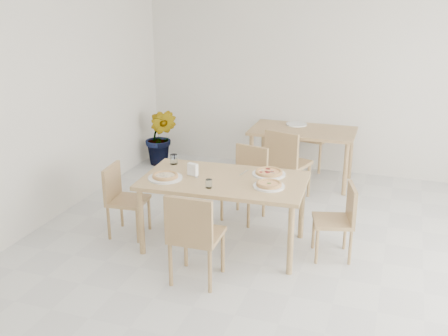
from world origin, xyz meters
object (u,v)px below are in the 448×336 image
(chair_back_n, at_px, (316,132))
(tumbler_a, at_px, (174,159))
(chair_south, at_px, (193,232))
(plate_pepperoni, at_px, (269,174))
(main_table, at_px, (224,185))
(tumbler_b, at_px, (209,184))
(chair_west, at_px, (122,195))
(chair_back_s, at_px, (286,160))
(chair_north, at_px, (247,177))
(chair_east, at_px, (340,216))
(pizza_margherita, at_px, (269,184))
(plate_empty, at_px, (297,124))
(pizza_pepperoni, at_px, (269,172))
(potted_plant, at_px, (161,137))
(plate_mushroom, at_px, (165,178))
(second_table, at_px, (303,136))
(napkin_holder, at_px, (193,170))
(plate_margherita, at_px, (269,186))

(chair_back_n, bearing_deg, tumbler_a, -100.17)
(chair_south, bearing_deg, plate_pepperoni, -112.92)
(main_table, distance_m, tumbler_b, 0.31)
(chair_west, bearing_deg, chair_back_s, -49.38)
(chair_north, height_order, tumbler_b, chair_north)
(chair_east, bearing_deg, pizza_margherita, -87.44)
(chair_east, xyz_separation_m, plate_empty, (-0.92, 2.25, 0.32))
(pizza_pepperoni, relative_size, potted_plant, 0.40)
(plate_mushroom, height_order, tumbler_a, tumbler_a)
(chair_south, distance_m, chair_back_n, 3.73)
(pizza_pepperoni, bearing_deg, chair_north, 126.87)
(chair_west, bearing_deg, second_table, -39.43)
(chair_back_s, relative_size, potted_plant, 1.06)
(plate_pepperoni, xyz_separation_m, napkin_holder, (-0.73, -0.29, 0.06))
(chair_south, relative_size, second_table, 0.63)
(chair_east, distance_m, pizza_margherita, 0.79)
(chair_west, distance_m, plate_empty, 2.88)
(pizza_margherita, distance_m, tumbler_b, 0.59)
(napkin_holder, relative_size, chair_back_n, 0.15)
(chair_west, relative_size, chair_back_n, 0.84)
(pizza_pepperoni, relative_size, chair_back_n, 0.37)
(plate_margherita, xyz_separation_m, plate_pepperoni, (-0.09, 0.34, 0.00))
(pizza_margherita, height_order, chair_back_s, chair_back_s)
(second_table, bearing_deg, potted_plant, 178.76)
(chair_west, relative_size, plate_empty, 2.69)
(main_table, relative_size, pizza_margherita, 5.79)
(pizza_pepperoni, xyz_separation_m, plate_empty, (-0.15, 2.14, -0.02))
(plate_margherita, bearing_deg, tumbler_b, -158.89)
(main_table, relative_size, potted_plant, 1.95)
(plate_pepperoni, bearing_deg, chair_north, 126.87)
(chair_south, relative_size, plate_mushroom, 2.55)
(chair_east, bearing_deg, plate_margherita, -87.44)
(second_table, bearing_deg, chair_west, -124.57)
(chair_south, height_order, chair_back_n, chair_back_n)
(chair_south, bearing_deg, potted_plant, -61.18)
(tumbler_b, bearing_deg, plate_empty, 83.50)
(pizza_margherita, distance_m, second_table, 2.26)
(plate_pepperoni, distance_m, pizza_margherita, 0.35)
(plate_pepperoni, height_order, tumbler_b, tumbler_b)
(plate_mushroom, bearing_deg, tumbler_a, 103.63)
(chair_south, xyz_separation_m, chair_east, (1.18, 0.95, -0.07))
(tumbler_a, xyz_separation_m, plate_empty, (0.92, 2.13, -0.04))
(plate_pepperoni, xyz_separation_m, chair_back_s, (-0.08, 1.16, -0.22))
(tumbler_a, bearing_deg, chair_east, -3.48)
(main_table, distance_m, chair_south, 0.82)
(chair_south, relative_size, pizza_pepperoni, 2.56)
(tumbler_b, relative_size, chair_back_n, 0.09)
(plate_mushroom, distance_m, plate_empty, 2.72)
(plate_empty, bearing_deg, plate_margherita, -84.44)
(chair_back_s, bearing_deg, plate_margherita, 112.70)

